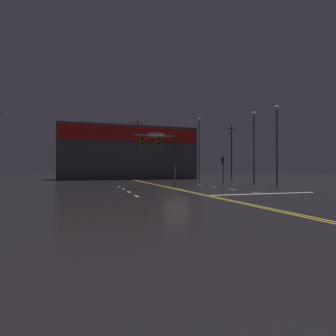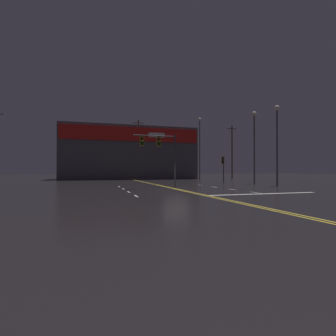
% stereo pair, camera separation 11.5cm
% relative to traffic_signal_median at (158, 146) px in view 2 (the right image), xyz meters
% --- Properties ---
extents(ground_plane, '(200.00, 200.00, 0.00)m').
position_rel_traffic_signal_median_xyz_m(ground_plane, '(1.30, -1.83, -4.11)').
color(ground_plane, black).
extents(road_markings, '(14.12, 60.00, 0.01)m').
position_rel_traffic_signal_median_xyz_m(road_markings, '(2.20, -3.05, -4.11)').
color(road_markings, gold).
rests_on(road_markings, ground).
extents(traffic_signal_median, '(4.28, 0.36, 5.40)m').
position_rel_traffic_signal_median_xyz_m(traffic_signal_median, '(0.00, 0.00, 0.00)').
color(traffic_signal_median, '#38383D').
rests_on(traffic_signal_median, ground).
extents(traffic_signal_corner_northeast, '(0.42, 0.36, 3.69)m').
position_rel_traffic_signal_median_xyz_m(traffic_signal_corner_northeast, '(11.51, 8.01, -1.40)').
color(traffic_signal_corner_northeast, '#38383D').
rests_on(traffic_signal_corner_northeast, ground).
extents(streetlight_near_left, '(0.56, 0.56, 9.49)m').
position_rel_traffic_signal_median_xyz_m(streetlight_near_left, '(14.20, 4.58, 1.94)').
color(streetlight_near_left, '#59595E').
rests_on(streetlight_near_left, ground).
extents(streetlight_near_right, '(0.56, 0.56, 11.26)m').
position_rel_traffic_signal_median_xyz_m(streetlight_near_right, '(12.57, 18.61, 2.90)').
color(streetlight_near_right, '#59595E').
rests_on(streetlight_near_right, ground).
extents(streetlight_median_approach, '(0.56, 0.56, 9.06)m').
position_rel_traffic_signal_median_xyz_m(streetlight_median_approach, '(13.65, -0.43, 1.70)').
color(streetlight_median_approach, '#59595E').
rests_on(streetlight_median_approach, ground).
extents(building_backdrop, '(26.63, 10.23, 10.42)m').
position_rel_traffic_signal_median_xyz_m(building_backdrop, '(1.31, 29.27, 1.12)').
color(building_backdrop, '#4C4C51').
rests_on(building_backdrop, ground).
extents(utility_pole_row, '(46.72, 0.26, 11.81)m').
position_rel_traffic_signal_median_xyz_m(utility_pole_row, '(1.06, 25.12, 1.87)').
color(utility_pole_row, '#4C3828').
rests_on(utility_pole_row, ground).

